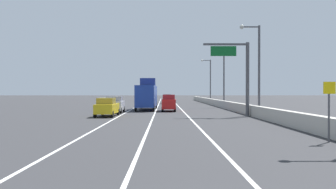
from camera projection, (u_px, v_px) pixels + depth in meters
name	position (u px, v px, depth m)	size (l,w,h in m)	color
ground_plane	(169.00, 104.00, 69.07)	(320.00, 320.00, 0.00)	#2D2D30
lane_stripe_left	(137.00, 106.00, 60.01)	(0.16, 130.00, 0.00)	silver
lane_stripe_center	(158.00, 106.00, 60.05)	(0.16, 130.00, 0.00)	silver
lane_stripe_right	(178.00, 106.00, 60.09)	(0.16, 130.00, 0.00)	silver
jersey_barrier_right	(235.00, 107.00, 45.16)	(0.60, 120.00, 1.10)	#B2ADA3
overhead_sign_gantry	(240.00, 70.00, 35.78)	(4.68, 0.36, 7.50)	#47474C
speed_advisory_sign	(329.00, 107.00, 17.48)	(0.60, 0.11, 3.00)	#4C4C51
lamp_post_right_second	(256.00, 63.00, 36.32)	(2.14, 0.44, 9.38)	#4C4C51
lamp_post_right_third	(222.00, 73.00, 55.92)	(2.14, 0.44, 9.38)	#4C4C51
lamp_post_right_fourth	(209.00, 78.00, 75.52)	(2.14, 0.44, 9.38)	#4C4C51
car_gray_0	(167.00, 99.00, 75.46)	(1.99, 4.35, 1.93)	slate
car_silver_1	(115.00, 104.00, 41.72)	(2.02, 4.43, 1.96)	#B7B7BC
car_red_2	(169.00, 103.00, 44.99)	(1.81, 4.58, 2.12)	red
car_yellow_3	(107.00, 107.00, 35.53)	(1.96, 4.71, 1.87)	gold
box_truck	(147.00, 95.00, 48.36)	(2.64, 10.04, 4.40)	navy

